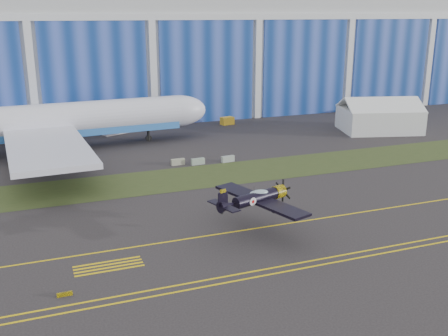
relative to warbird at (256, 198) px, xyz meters
name	(u,v)px	position (x,y,z in m)	size (l,w,h in m)	color
ground	(258,209)	(2.95, 6.00, -3.74)	(260.00, 260.00, 0.00)	#302C2E
grass_median	(216,175)	(2.95, 20.00, -3.72)	(260.00, 10.00, 0.02)	#475128
hangar	(130,42)	(2.95, 77.79, 11.22)	(220.00, 45.70, 30.00)	silver
taxiway_centreline	(277,225)	(2.95, 1.00, -3.73)	(200.00, 0.20, 0.02)	yellow
edge_line_near	(325,264)	(2.95, -8.50, -3.73)	(80.00, 0.20, 0.02)	yellow
edge_line_far	(319,259)	(2.95, -7.50, -3.73)	(80.00, 0.20, 0.02)	yellow
hold_short_ladder	(109,266)	(-15.05, -2.10, -3.73)	(6.00, 2.40, 0.02)	yellow
guard_board_left	(65,294)	(-19.05, -6.00, -3.56)	(1.20, 0.15, 0.35)	yellow
warbird	(256,198)	(0.00, 0.00, 0.00)	(12.95, 14.28, 3.53)	black
jetliner	(40,84)	(-18.21, 41.95, 6.99)	(64.29, 55.47, 21.47)	silver
tent	(380,114)	(40.99, 35.27, -0.49)	(16.14, 13.50, 6.49)	white
shipping_container	(118,125)	(-5.14, 51.02, -2.36)	(6.39, 2.55, 2.77)	silver
tug	(227,121)	(16.52, 50.91, -3.01)	(2.52, 1.57, 1.47)	gold
gse_box	(373,110)	(50.47, 50.19, -2.86)	(2.92, 1.56, 1.75)	#9783A1
barrier_a	(178,162)	(-0.58, 26.52, -3.29)	(2.00, 0.60, 0.90)	gray
barrier_b	(198,161)	(2.24, 25.75, -3.29)	(2.00, 0.60, 0.90)	gray
barrier_c	(228,159)	(6.83, 25.46, -3.29)	(2.00, 0.60, 0.90)	#8F9992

